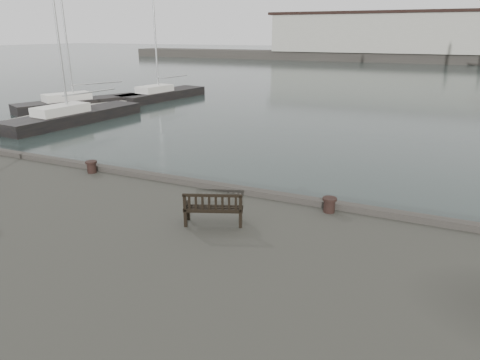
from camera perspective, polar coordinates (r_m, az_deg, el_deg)
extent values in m
plane|color=black|center=(14.14, -2.54, -6.96)|extent=(400.00, 400.00, 0.00)
cube|color=#A3A197|center=(33.99, -25.79, 7.11)|extent=(2.00, 24.00, 0.50)
cube|color=#383530|center=(103.58, 22.01, 14.88)|extent=(140.00, 8.00, 2.00)
cube|color=#A3A197|center=(104.21, 17.78, 18.12)|extent=(46.00, 9.00, 8.00)
cube|color=black|center=(104.29, 18.03, 20.47)|extent=(48.00, 9.50, 0.60)
cube|color=black|center=(10.88, -3.54, -3.86)|extent=(1.57, 1.03, 0.04)
cube|color=black|center=(10.59, -3.68, -3.21)|extent=(1.40, 0.61, 0.45)
cube|color=black|center=(10.96, -3.52, -4.84)|extent=(1.46, 0.93, 0.41)
cylinder|color=black|center=(15.76, -19.17, 1.66)|extent=(0.47, 0.47, 0.42)
cylinder|color=black|center=(11.88, 11.82, -3.27)|extent=(0.46, 0.46, 0.41)
cube|color=black|center=(39.80, -20.44, 9.08)|extent=(6.52, 10.71, 1.40)
cube|color=beige|center=(39.66, -20.60, 10.50)|extent=(2.94, 4.04, 0.60)
cylinder|color=#B2B5B7|center=(39.34, -21.67, 19.17)|extent=(0.16, 0.16, 12.64)
cube|color=black|center=(33.56, -21.09, 7.34)|extent=(3.67, 10.98, 1.40)
cube|color=beige|center=(33.39, -21.29, 9.01)|extent=(2.08, 3.93, 0.60)
cylinder|color=#B2B5B7|center=(33.02, -22.64, 19.57)|extent=(0.16, 0.16, 12.93)
cube|color=black|center=(43.44, -10.28, 10.71)|extent=(4.21, 10.32, 1.40)
cube|color=beige|center=(43.31, -10.36, 12.01)|extent=(2.29, 3.74, 0.60)
cylinder|color=#B2B5B7|center=(43.01, -10.80, 18.99)|extent=(0.16, 0.16, 11.14)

